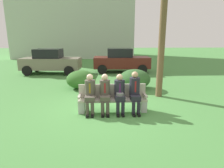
{
  "coord_description": "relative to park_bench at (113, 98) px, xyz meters",
  "views": [
    {
      "loc": [
        -0.11,
        -6.21,
        2.42
      ],
      "look_at": [
        0.23,
        0.14,
        0.85
      ],
      "focal_mm": 30.29,
      "sensor_mm": 36.0,
      "label": 1
    }
  ],
  "objects": [
    {
      "name": "ground_plane",
      "position": [
        -0.23,
        0.2,
        -0.43
      ],
      "size": [
        80.0,
        80.0,
        0.0
      ],
      "primitive_type": "plane",
      "color": "#498741"
    },
    {
      "name": "shrub_mid_lawn",
      "position": [
        -1.36,
        2.98,
        0.01
      ],
      "size": [
        1.41,
        1.3,
        0.88
      ],
      "primitive_type": "ellipsoid",
      "color": "#326325",
      "rests_on": "ground"
    },
    {
      "name": "park_bench",
      "position": [
        0.0,
        0.0,
        0.0
      ],
      "size": [
        2.26,
        0.44,
        0.9
      ],
      "color": "#B7AD9E",
      "rests_on": "ground"
    },
    {
      "name": "seated_man_centerright",
      "position": [
        0.23,
        -0.14,
        0.27
      ],
      "size": [
        0.34,
        0.72,
        1.27
      ],
      "color": "#23232D",
      "rests_on": "ground"
    },
    {
      "name": "seated_man_leftmost",
      "position": [
        -0.74,
        -0.13,
        0.28
      ],
      "size": [
        0.34,
        0.72,
        1.28
      ],
      "color": "#4C473D",
      "rests_on": "ground"
    },
    {
      "name": "parked_car_near",
      "position": [
        -3.83,
        7.04,
        0.4
      ],
      "size": [
        4.0,
        1.92,
        1.68
      ],
      "color": "slate",
      "rests_on": "ground"
    },
    {
      "name": "parked_car_far",
      "position": [
        1.02,
        7.36,
        0.4
      ],
      "size": [
        3.94,
        1.79,
        1.68
      ],
      "color": "#591E19",
      "rests_on": "ground"
    },
    {
      "name": "seated_man_rightmost",
      "position": [
        0.73,
        -0.12,
        0.32
      ],
      "size": [
        0.34,
        0.72,
        1.35
      ],
      "color": "#23232D",
      "rests_on": "ground"
    },
    {
      "name": "shrub_near_bench",
      "position": [
        1.23,
        2.83,
        0.04
      ],
      "size": [
        1.5,
        1.38,
        0.94
      ],
      "primitive_type": "ellipsoid",
      "color": "#305B2B",
      "rests_on": "ground"
    },
    {
      "name": "building_backdrop",
      "position": [
        -3.67,
        19.49,
        5.64
      ],
      "size": [
        14.76,
        7.48,
        12.09
      ],
      "color": "#B1BDAC",
      "rests_on": "ground"
    },
    {
      "name": "seated_man_centerleft",
      "position": [
        -0.26,
        -0.13,
        0.28
      ],
      "size": [
        0.34,
        0.72,
        1.28
      ],
      "color": "#4C473D",
      "rests_on": "ground"
    }
  ]
}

